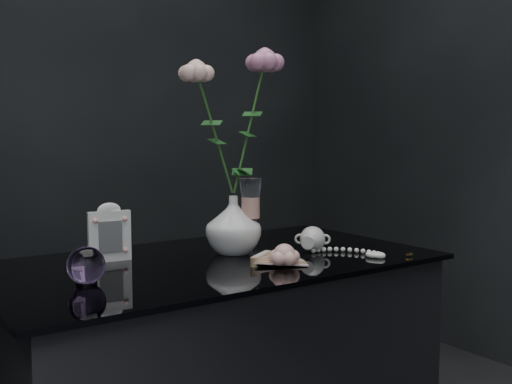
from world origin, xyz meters
TOP-DOWN VIEW (x-y plane):
  - vase at (0.07, 0.08)m, footprint 0.14×0.14m
  - wine_glass at (0.11, 0.06)m, footprint 0.07×0.07m
  - picture_frame at (-0.22, 0.17)m, footprint 0.11×0.09m
  - paperweight at (-0.34, -0.01)m, footprint 0.10×0.10m
  - paper_fan at (0.03, -0.07)m, footprint 0.27×0.23m
  - loose_rose at (0.08, -0.11)m, footprint 0.17×0.19m
  - pearl_jar at (0.26, -0.01)m, footprint 0.33×0.33m
  - roses at (0.08, 0.08)m, footprint 0.28×0.10m

SIDE VIEW (x-z plane):
  - paper_fan at x=0.03m, z-range 0.76..0.79m
  - loose_rose at x=0.08m, z-range 0.76..0.81m
  - pearl_jar at x=0.26m, z-range 0.76..0.83m
  - paperweight at x=-0.34m, z-range 0.76..0.84m
  - picture_frame at x=-0.22m, z-range 0.76..0.90m
  - vase at x=0.07m, z-range 0.76..0.91m
  - wine_glass at x=0.11m, z-range 0.76..0.95m
  - roses at x=0.08m, z-range 0.90..1.32m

